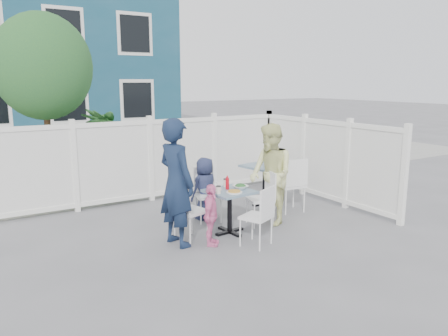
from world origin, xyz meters
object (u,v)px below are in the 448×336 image
chair_right (264,194)px  chair_back (207,190)px  chair_near (261,212)px  man (176,183)px  main_table (230,200)px  toddler (211,215)px  boy (205,188)px  chair_left (187,206)px  spare_table (265,174)px  woman (271,174)px

chair_right → chair_back: 0.98m
chair_near → man: size_ratio=0.48×
main_table → toddler: bearing=-149.3°
boy → toddler: (-0.53, -1.12, -0.08)m
chair_back → man: bearing=53.8°
chair_left → boy: boy is taller
man → toddler: bearing=-138.0°
chair_right → chair_near: chair_right is taller
spare_table → boy: (-1.43, -0.21, -0.06)m
woman → spare_table: bearing=156.0°
man → toddler: size_ratio=2.03×
chair_back → spare_table: bearing=-155.5°
chair_right → chair_back: size_ratio=0.98×
chair_right → boy: 1.03m
woman → boy: woman is taller
chair_back → woman: bearing=152.3°
spare_table → woman: (-0.61, -0.97, 0.24)m
man → woman: man is taller
man → boy: 1.30m
chair_left → chair_back: bearing=121.5°
main_table → chair_back: (0.04, 0.77, -0.01)m
main_table → spare_table: size_ratio=0.85×
chair_near → man: (-0.98, 0.71, 0.41)m
main_table → chair_back: chair_back is taller
chair_right → toddler: bearing=120.2°
man → chair_near: bearing=-136.5°
main_table → boy: (0.02, 0.82, 0.01)m
woman → toddler: bearing=-66.7°
boy → toddler: bearing=54.4°
man → chair_right: bearing=-98.3°
toddler → boy: bearing=14.0°
chair_right → man: (-1.61, -0.06, 0.40)m
main_table → woman: size_ratio=0.43×
main_table → woman: (0.84, 0.06, 0.30)m
spare_table → toddler: bearing=-145.8°
chair_back → boy: size_ratio=0.84×
spare_table → toddler: size_ratio=0.93×
chair_back → chair_near: bearing=105.6°
chair_left → woman: bearing=78.5°
chair_near → boy: 1.53m
chair_right → chair_near: 1.00m
chair_near → chair_left: bearing=113.6°
chair_right → chair_left: bearing=105.2°
woman → chair_right: bearing=-82.2°
main_table → spare_table: bearing=35.4°
chair_left → man: 0.42m
man → toddler: (0.39, -0.30, -0.47)m
chair_right → man: size_ratio=0.48×
chair_left → man: man is taller
chair_near → main_table: bearing=71.8°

